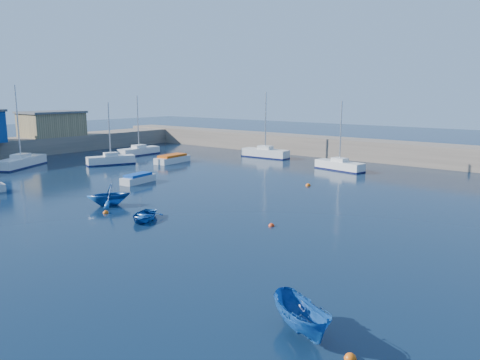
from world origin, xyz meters
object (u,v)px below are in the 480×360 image
Objects in this scene: brick_shed_a at (52,125)px; sailboat_6 at (339,165)px; motorboat_2 at (172,159)px; dinghy_left at (109,195)px; dinghy_center at (144,216)px; motorboat_1 at (138,179)px; sailboat_5 at (265,153)px; dinghy_right at (302,318)px; sailboat_3 at (111,160)px; sailboat_4 at (139,151)px; sailboat_2 at (21,162)px.

sailboat_6 is (41.34, 11.83, -3.53)m from brick_shed_a.
motorboat_2 is 1.60× the size of dinghy_left.
motorboat_2 is 27.49m from dinghy_center.
motorboat_1 is 13.70m from motorboat_2.
brick_shed_a is at bearing -176.36° from motorboat_2.
sailboat_5 is 33.87m from dinghy_center.
dinghy_right is (22.52, -7.70, -0.20)m from dinghy_left.
motorboat_1 is at bearing 157.34° from dinghy_left.
sailboat_3 reaches higher than motorboat_1.
dinghy_right is at bearing -51.80° from dinghy_center.
sailboat_5 reaches higher than motorboat_1.
sailboat_3 is 1.46× the size of motorboat_2.
sailboat_3 is 22.22m from dinghy_left.
dinghy_left is at bearing -61.39° from motorboat_2.
sailboat_4 is 1.60× the size of motorboat_2.
dinghy_center is at bearing -21.94° from brick_shed_a.
brick_shed_a is at bearing 115.28° from sailboat_5.
dinghy_center is (40.73, -16.40, -3.78)m from brick_shed_a.
sailboat_4 is 21.64m from motorboat_1.
sailboat_3 is at bearing 118.25° from dinghy_center.
dinghy_center is at bearing 98.80° from dinghy_right.
sailboat_4 reaches higher than sailboat_6.
sailboat_2 is 1.27× the size of sailboat_3.
brick_shed_a is 0.95× the size of sailboat_4.
motorboat_2 is at bearing 147.99° from sailboat_5.
sailboat_3 is at bearing 92.81° from dinghy_right.
sailboat_4 is 2.55× the size of dinghy_left.
sailboat_6 reaches higher than dinghy_center.
sailboat_6 is 28.24m from dinghy_center.
sailboat_5 is 13.07m from motorboat_2.
sailboat_6 is (28.64, 5.90, -0.01)m from sailboat_4.
dinghy_left is at bearing -23.52° from brick_shed_a.
sailboat_4 is 53.45m from dinghy_right.
dinghy_left is at bearing -61.39° from motorboat_1.
motorboat_1 is 9.44m from dinghy_left.
sailboat_5 is at bearing 28.07° from brick_shed_a.
dinghy_left is at bearing -45.40° from sailboat_4.
dinghy_center is (18.71, -20.14, -0.17)m from motorboat_2.
sailboat_2 is 2.46× the size of motorboat_1.
motorboat_2 is at bearing 102.36° from dinghy_center.
dinghy_right is at bearing -21.74° from brick_shed_a.
motorboat_2 is (11.45, 13.91, -0.14)m from sailboat_2.
dinghy_center is (11.29, -8.62, -0.11)m from motorboat_1.
sailboat_2 is at bearing -43.92° from brick_shed_a.
sailboat_5 is at bearing 79.27° from sailboat_3.
motorboat_2 is 23.12m from dinghy_left.
motorboat_1 is (-11.90, -19.61, -0.13)m from sailboat_6.
sailboat_4 reaches higher than dinghy_left.
brick_shed_a is 0.82× the size of sailboat_2.
motorboat_2 is 1.70× the size of dinghy_center.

